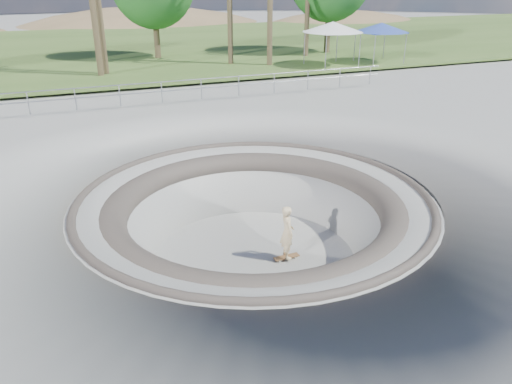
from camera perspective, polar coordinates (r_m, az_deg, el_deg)
ground at (r=14.34m, az=-0.22°, el=-0.68°), size 180.00×180.00×0.00m
skate_bowl at (r=15.17m, az=-0.21°, el=-7.00°), size 14.00×14.00×4.10m
grass_strip at (r=46.74m, az=-16.66°, el=15.56°), size 180.00×36.00×0.12m
distant_hills at (r=71.03m, az=-15.17°, el=12.17°), size 103.20×45.00×28.60m
safety_railing at (r=25.16m, az=-10.72°, el=11.17°), size 25.00×0.06×1.03m
skateboard at (r=15.02m, az=3.51°, el=-7.42°), size 0.80×0.24×0.08m
skater at (r=14.61m, az=3.59°, el=-4.60°), size 0.46×0.64×1.64m
canopy_white at (r=35.14m, az=8.78°, el=18.12°), size 5.63×5.63×2.85m
canopy_blue at (r=37.26m, az=14.13°, el=17.75°), size 5.27×5.27×2.66m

